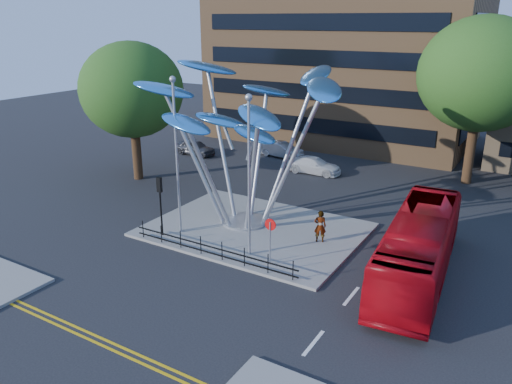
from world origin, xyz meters
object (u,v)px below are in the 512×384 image
Objects in this scene: traffic_light_island at (160,194)px; pedestrian at (320,226)px; red_bus at (419,247)px; tree_left at (132,90)px; parked_car_mid at (282,150)px; leaf_sculpture at (245,111)px; street_lamp_right at (249,163)px; no_entry_sign_island at (270,234)px; tree_right at (481,75)px; street_lamp_left at (176,143)px; parked_car_right at (314,165)px; parked_car_left at (195,147)px.

traffic_light_island reaches higher than pedestrian.
red_bus is at bearing 11.63° from traffic_light_island.
tree_left is 2.52× the size of parked_car_mid.
pedestrian is (5.07, -0.40, -5.81)m from leaf_sculpture.
street_lamp_right is 3.64m from no_entry_sign_island.
no_entry_sign_island is (-6.00, -19.48, -6.22)m from tree_right.
street_lamp_left is 4.82× the size of pedestrian.
leaf_sculpture is 2.87× the size of parked_car_right.
parked_car_right is (-5.95, 12.09, -0.42)m from pedestrian.
traffic_light_island is 0.77× the size of parked_car_right.
leaf_sculpture is at bearing -123.31° from tree_right.
red_bus reaches higher than parked_car_right.
pedestrian is at bearing -156.39° from parked_car_right.
tree_left is at bearing 155.37° from parked_car_mid.
parked_car_left is (-15.15, 15.00, -4.42)m from street_lamp_right.
red_bus reaches higher than parked_car_mid.
tree_right reaches higher than street_lamp_right.
street_lamp_left reaches higher than street_lamp_right.
leaf_sculpture is 1.53× the size of street_lamp_right.
tree_right reaches higher than leaf_sculpture.
tree_right is at bearing 68.46° from street_lamp_right.
tree_right is 25.09m from tree_left.
no_entry_sign_island is at bearing -162.17° from red_bus.
tree_right reaches higher than parked_car_left.
parked_car_mid is at bearing 54.31° from parked_car_right.
parked_car_left is at bearing 124.98° from street_lamp_left.
tree_left reaches higher than leaf_sculpture.
parked_car_left is at bearing 94.62° from tree_left.
leaf_sculpture is 5.19× the size of no_entry_sign_island.
tree_left reaches higher than street_lamp_right.
tree_right is at bearing 55.95° from street_lamp_left.
tree_right is 1.38× the size of street_lamp_left.
street_lamp_left is at bearing -177.40° from red_bus.
red_bus is (22.50, -4.72, -5.22)m from tree_left.
tree_left is at bearing 154.23° from street_lamp_right.
traffic_light_island is 0.30× the size of red_bus.
tree_right reaches higher than parked_car_right.
no_entry_sign_island is at bearing -127.55° from parked_car_left.
pedestrian is at bearing -4.48° from leaf_sculpture.
parked_car_right is at bearing 94.31° from leaf_sculpture.
leaf_sculpture is at bearing -154.44° from parked_car_mid.
tree_right reaches higher than pedestrian.
pedestrian is at bearing -118.21° from parked_car_left.
parked_car_mid is at bearing -177.52° from tree_right.
parked_car_left is at bearing 135.28° from street_lamp_right.
no_entry_sign_island is 22.76m from parked_car_left.
no_entry_sign_island is 0.55× the size of parked_car_right.
parked_car_right is at bearing 82.64° from traffic_light_island.
traffic_light_island is at bearing -142.73° from parked_car_left.
tree_right is 22.49m from street_lamp_left.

